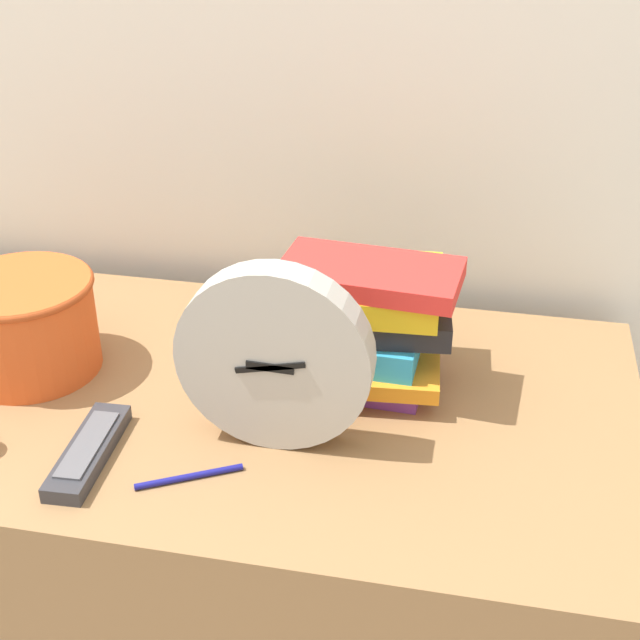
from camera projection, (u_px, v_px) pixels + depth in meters
name	position (u px, v px, depth m)	size (l,w,h in m)	color
desk	(203.00, 574.00, 1.41)	(1.24, 0.62, 0.72)	olive
desk_clock	(274.00, 359.00, 1.07)	(0.24, 0.05, 0.24)	#B7B2A8
book_stack	(364.00, 321.00, 1.21)	(0.27, 0.21, 0.18)	#7A3899
basket	(25.00, 322.00, 1.25)	(0.20, 0.20, 0.14)	#E05623
tv_remote	(89.00, 451.00, 1.10)	(0.06, 0.18, 0.02)	#333338
pen	(189.00, 477.00, 1.06)	(0.12, 0.07, 0.01)	navy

